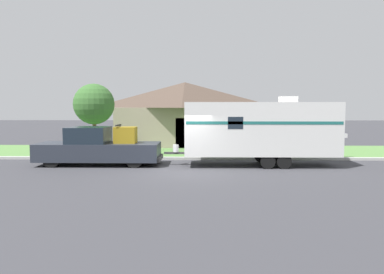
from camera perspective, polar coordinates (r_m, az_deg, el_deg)
ground_plane at (r=16.77m, az=-1.20°, el=-5.30°), size 120.00×120.00×0.00m
curb_strip at (r=20.46m, az=-0.75°, el=-3.27°), size 80.00×0.30×0.14m
lawn_strip at (r=24.08m, az=-0.45°, el=-2.19°), size 80.00×7.00×0.03m
house_across_street at (r=29.21m, az=-1.08°, el=3.86°), size 10.36×7.84×4.76m
pickup_truck at (r=19.15m, az=-14.10°, el=-1.61°), size 6.13×1.99×2.02m
travel_trailer at (r=18.62m, az=10.39°, el=1.27°), size 8.42×2.26×3.39m
mailbox at (r=22.35m, az=21.94°, el=-0.37°), size 0.48×0.20×1.39m
tree_in_yard at (r=23.97m, az=-14.71°, el=4.84°), size 2.52×2.52×4.30m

